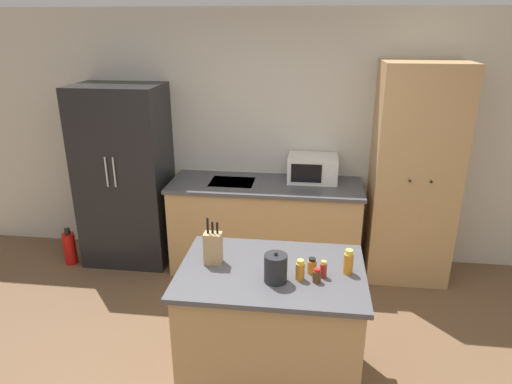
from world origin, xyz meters
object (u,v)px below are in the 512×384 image
Objects in this scene: knife_block at (213,248)px; spice_bottle_tall_dark at (317,276)px; refrigerator at (125,176)px; fire_extinguisher at (70,248)px; spice_bottle_amber_oil at (323,270)px; microwave at (313,168)px; spice_bottle_pale_salt at (300,270)px; spice_bottle_short_red at (348,262)px; pantry_cabinet at (413,175)px; spice_bottle_green_herb at (312,266)px; kettle at (276,268)px.

knife_block is 3.56× the size of spice_bottle_tall_dark.
refrigerator is 1.00m from fire_extinguisher.
knife_block reaches higher than spice_bottle_amber_oil.
microwave reaches higher than spice_bottle_pale_salt.
refrigerator is 2.58m from spice_bottle_pale_salt.
pantry_cabinet is at bearing 66.70° from spice_bottle_short_red.
knife_block is at bearing 176.02° from spice_bottle_green_herb.
spice_bottle_pale_salt is (0.59, -0.14, -0.05)m from knife_block.
microwave is (-0.97, 0.10, 0.00)m from pantry_cabinet.
spice_bottle_tall_dark is 0.23× the size of fire_extinguisher.
pantry_cabinet is 2.05m from spice_bottle_pale_salt.
fire_extinguisher is (-2.34, 1.57, -0.82)m from kettle.
spice_bottle_amber_oil is 3.13m from fire_extinguisher.
spice_bottle_pale_salt is at bearing -31.45° from fire_extinguisher.
refrigerator reaches higher than spice_bottle_green_herb.
pantry_cabinet is 2.02m from spice_bottle_tall_dark.
spice_bottle_amber_oil is (-0.88, -1.73, -0.11)m from pantry_cabinet.
spice_bottle_short_red is at bearing 20.78° from spice_bottle_pale_salt.
spice_bottle_short_red is at bearing -81.74° from microwave.
kettle is (-0.23, -0.13, 0.04)m from spice_bottle_green_herb.
spice_bottle_tall_dark is 0.68× the size of spice_bottle_pale_salt.
spice_bottle_amber_oil reaches higher than fire_extinguisher.
pantry_cabinet reaches higher than knife_block.
spice_bottle_amber_oil is at bearing 16.27° from kettle.
refrigerator is 2.66m from spice_bottle_amber_oil.
spice_bottle_short_red is 0.81× the size of kettle.
spice_bottle_green_herb is at bearing 148.65° from spice_bottle_amber_oil.
spice_bottle_pale_salt is (-0.11, 0.02, 0.02)m from spice_bottle_tall_dark.
refrigerator is 11.13× the size of spice_bottle_short_red.
kettle is at bearing -174.93° from spice_bottle_tall_dark.
spice_bottle_tall_dark is 0.11m from spice_bottle_pale_salt.
refrigerator is 2.57m from spice_bottle_green_herb.
refrigerator is 2.07m from knife_block.
knife_block reaches higher than spice_bottle_tall_dark.
spice_bottle_short_red reaches higher than spice_bottle_pale_salt.
spice_bottle_tall_dark is 0.45× the size of kettle.
refrigerator is at bearing 140.01° from spice_bottle_amber_oil.
refrigerator reaches higher than fire_extinguisher.
microwave is 4.62× the size of spice_bottle_green_herb.
spice_bottle_pale_salt is at bearing 169.89° from spice_bottle_tall_dark.
spice_bottle_tall_dark is at bearing -30.71° from fire_extinguisher.
refrigerator is 0.88× the size of pantry_cabinet.
spice_bottle_green_herb is (0.67, -0.05, -0.07)m from knife_block.
spice_bottle_green_herb is at bearing -173.50° from spice_bottle_short_red.
knife_block is at bearing -134.64° from pantry_cabinet.
spice_bottle_tall_dark is 0.08m from spice_bottle_amber_oil.
knife_block is 2.90× the size of spice_bottle_amber_oil.
spice_bottle_pale_salt reaches higher than spice_bottle_tall_dark.
spice_bottle_green_herb is at bearing 50.42° from spice_bottle_pale_salt.
knife_block reaches higher than microwave.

